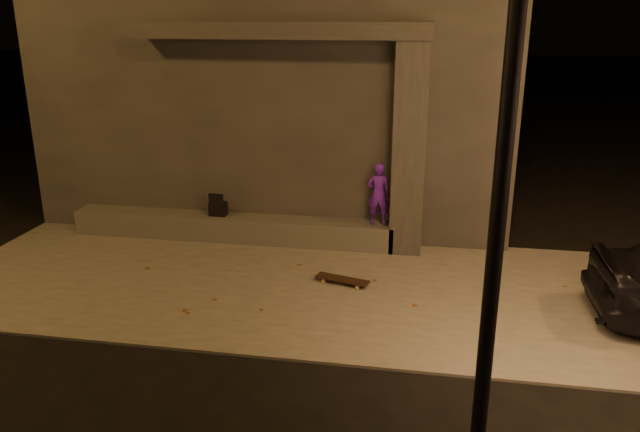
% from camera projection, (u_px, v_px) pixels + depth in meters
% --- Properties ---
extents(ground, '(120.00, 120.00, 0.00)m').
position_uv_depth(ground, '(256.00, 350.00, 7.87)').
color(ground, black).
rests_on(ground, ground).
extents(sidewalk, '(11.00, 4.40, 0.04)m').
position_uv_depth(sidewalk, '(290.00, 284.00, 9.74)').
color(sidewalk, '#605C55').
rests_on(sidewalk, ground).
extents(building, '(9.00, 5.10, 5.22)m').
position_uv_depth(building, '(289.00, 84.00, 13.31)').
color(building, '#34312F').
rests_on(building, ground).
extents(ledge, '(6.00, 0.55, 0.45)m').
position_uv_depth(ledge, '(232.00, 227.00, 11.55)').
color(ledge, '#57554F').
rests_on(ledge, sidewalk).
extents(column, '(0.55, 0.55, 3.60)m').
position_uv_depth(column, '(409.00, 150.00, 10.53)').
color(column, '#34312F').
rests_on(column, sidewalk).
extents(canopy, '(5.00, 0.70, 0.28)m').
position_uv_depth(canopy, '(281.00, 30.00, 10.34)').
color(canopy, '#34312F').
rests_on(canopy, column).
extents(skateboarder, '(0.43, 0.30, 1.12)m').
position_uv_depth(skateboarder, '(378.00, 194.00, 10.86)').
color(skateboarder, '#581BB4').
rests_on(skateboarder, ledge).
extents(backpack, '(0.32, 0.21, 0.44)m').
position_uv_depth(backpack, '(218.00, 207.00, 11.48)').
color(backpack, black).
rests_on(backpack, ledge).
extents(skateboard, '(0.88, 0.44, 0.09)m').
position_uv_depth(skateboard, '(342.00, 280.00, 9.66)').
color(skateboard, black).
rests_on(skateboard, sidewalk).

